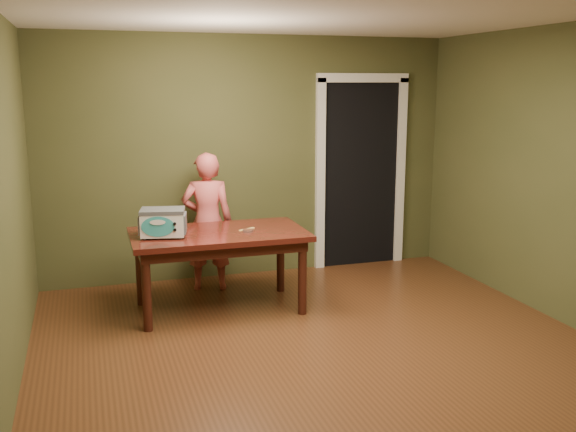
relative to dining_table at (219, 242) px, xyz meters
The scene contains 8 objects.
floor 1.68m from the dining_table, 67.89° to the right, with size 5.00×5.00×0.00m, color #572F18.
room_shell 1.88m from the dining_table, 67.89° to the right, with size 4.52×5.02×2.61m.
doorway 2.35m from the dining_table, 35.55° to the left, with size 1.10×0.66×2.25m.
dining_table is the anchor object (origin of this frame).
toy_oven 0.56m from the dining_table, behind, with size 0.45×0.34×0.25m.
baking_pan 0.29m from the dining_table, 18.21° to the right, with size 0.10×0.10×0.02m.
spatula 0.29m from the dining_table, ahead, with size 0.18×0.03×0.01m, color #FFD86E.
child 0.65m from the dining_table, 88.41° to the left, with size 0.52×0.34×1.42m, color #D15756.
Camera 1 is at (-1.72, -4.24, 2.09)m, focal length 40.00 mm.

